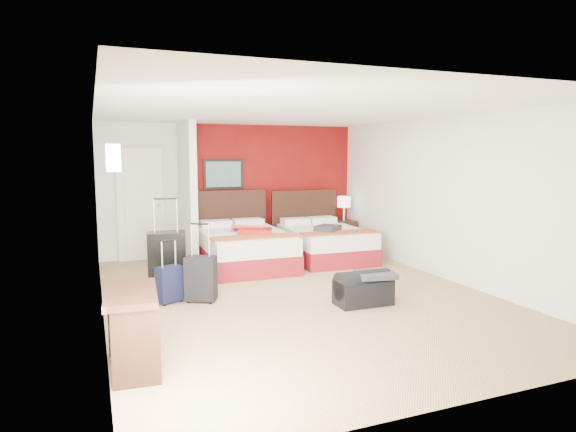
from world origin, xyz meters
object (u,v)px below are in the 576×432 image
suitcase_black (167,261)px  duffel_bag (363,291)px  suitcase_charcoal (201,280)px  desk (133,330)px  red_suitcase_open (252,230)px  suitcase_navy (170,286)px  bed_right (325,244)px  nightstand (344,234)px  bed_left (245,249)px  table_lamp (344,208)px

suitcase_black → duffel_bag: size_ratio=1.11×
suitcase_charcoal → desk: (-1.00, -1.83, 0.08)m
red_suitcase_open → suitcase_navy: (-1.62, -1.58, -0.42)m
bed_right → suitcase_charcoal: suitcase_charcoal is taller
nightstand → suitcase_navy: nightstand is taller
bed_right → desk: 5.20m
red_suitcase_open → suitcase_black: size_ratio=0.97×
red_suitcase_open → bed_left: bearing=157.5°
red_suitcase_open → desk: bearing=-100.0°
bed_left → bed_right: bed_left is taller
bed_left → suitcase_navy: bed_left is taller
red_suitcase_open → suitcase_charcoal: red_suitcase_open is taller
suitcase_charcoal → desk: size_ratio=0.66×
bed_right → suitcase_navy: bed_right is taller
suitcase_black → suitcase_charcoal: suitcase_black is taller
red_suitcase_open → suitcase_navy: bearing=-113.3°
bed_left → duffel_bag: size_ratio=2.80×
bed_left → suitcase_navy: bearing=-130.7°
bed_right → desk: desk is taller
nightstand → suitcase_black: bearing=-156.1°
red_suitcase_open → table_lamp: bearing=45.0°
bed_right → duffel_bag: 2.83m
suitcase_black → nightstand: bearing=33.0°
bed_right → suitcase_black: (-3.01, -0.98, 0.11)m
desk → red_suitcase_open: bearing=62.2°
bed_left → suitcase_charcoal: size_ratio=3.49×
bed_left → nightstand: bed_left is taller
bed_left → desk: desk is taller
table_lamp → suitcase_navy: table_lamp is taller
red_suitcase_open → duffel_bag: 2.70m
suitcase_charcoal → duffel_bag: 2.12m
table_lamp → suitcase_navy: bearing=-147.1°
red_suitcase_open → suitcase_navy: red_suitcase_open is taller
suitcase_charcoal → bed_right: bearing=61.9°
suitcase_navy → duffel_bag: (2.31, -0.99, -0.05)m
suitcase_black → suitcase_navy: 0.77m
bed_right → red_suitcase_open: size_ratio=2.46×
red_suitcase_open → suitcase_charcoal: bearing=-103.8°
red_suitcase_open → suitcase_charcoal: (-1.23, -1.68, -0.36)m
table_lamp → suitcase_black: table_lamp is taller
duffel_bag → desk: 3.07m
suitcase_charcoal → duffel_bag: size_ratio=0.80×
bed_right → desk: size_ratio=2.15×
suitcase_charcoal → suitcase_navy: size_ratio=1.26×
table_lamp → duffel_bag: bearing=-114.3°
red_suitcase_open → suitcase_navy: 2.30m
nightstand → suitcase_navy: bearing=-148.1°
nightstand → suitcase_navy: 4.64m
nightstand → duffel_bag: nightstand is taller
suitcase_navy → duffel_bag: size_ratio=0.64×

